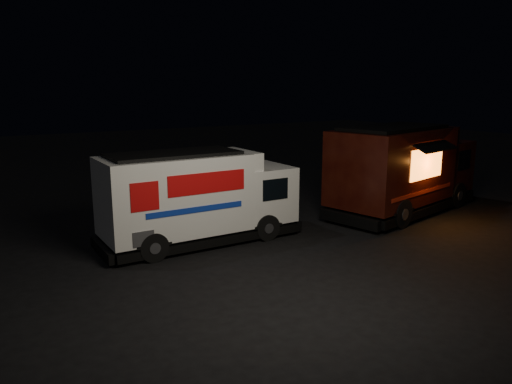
{
  "coord_description": "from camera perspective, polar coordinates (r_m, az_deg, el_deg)",
  "views": [
    {
      "loc": [
        -6.44,
        -11.19,
        4.63
      ],
      "look_at": [
        1.73,
        2.0,
        1.29
      ],
      "focal_mm": 35.0,
      "sensor_mm": 36.0,
      "label": 1
    }
  ],
  "objects": [
    {
      "name": "ground",
      "position": [
        13.72,
        -1.77,
        -7.57
      ],
      "size": [
        80.0,
        80.0,
        0.0
      ],
      "primitive_type": "plane",
      "color": "black",
      "rests_on": "ground"
    },
    {
      "name": "white_truck",
      "position": [
        14.87,
        -6.33,
        -0.53
      ],
      "size": [
        6.11,
        2.11,
        2.77
      ],
      "primitive_type": null,
      "rotation": [
        0.0,
        0.0,
        -0.0
      ],
      "color": "silver",
      "rests_on": "ground"
    },
    {
      "name": "red_truck",
      "position": [
        19.17,
        16.62,
        2.59
      ],
      "size": [
        7.31,
        3.94,
        3.22
      ],
      "primitive_type": null,
      "rotation": [
        0.0,
        0.0,
        0.21
      ],
      "color": "#3A120A",
      "rests_on": "ground"
    }
  ]
}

